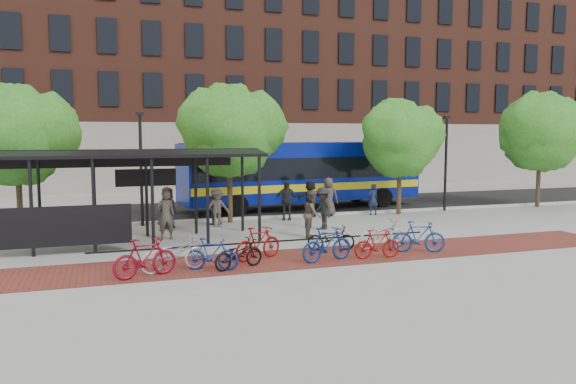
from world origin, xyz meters
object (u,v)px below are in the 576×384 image
object	(u,v)px
bike_3	(211,254)
bike_9	(377,244)
pedestrian_9	(323,208)
lamp_post_left	(141,166)
bike_7	(327,244)
bus_shelter	(117,165)
lamp_post_right	(446,160)
pedestrian_5	(310,198)
tree_c	(401,136)
pedestrian_7	(373,199)
pedestrian_3	(218,208)
bike_11	(419,237)
pedestrian_2	(214,207)
bike_4	(239,254)
tree_a	(19,132)
pedestrian_0	(167,207)
pedestrian_1	(166,215)
tree_d	(541,129)
bike_10	(382,234)
pedestrian_6	(329,197)
bike_1	(145,258)
bike_5	(258,243)
bike_2	(174,254)
bus	(303,171)
pedestrian_4	(286,200)
pedestrian_8	(312,214)
bike_8	(331,238)

from	to	relation	value
bike_3	bike_9	world-z (taller)	bike_3
pedestrian_9	lamp_post_left	bearing A→B (deg)	-124.18
bike_7	bike_9	xyz separation A→B (m)	(1.76, -0.12, -0.08)
bus_shelter	lamp_post_right	bearing A→B (deg)	13.39
pedestrian_5	tree_c	bearing A→B (deg)	172.62
tree_c	pedestrian_7	size ratio (longest dim) A/B	3.69
bus_shelter	pedestrian_3	xyz separation A→B (m)	(4.33, 2.74, -2.13)
bike_11	pedestrian_9	size ratio (longest dim) A/B	1.01
bike_7	pedestrian_2	xyz separation A→B (m)	(-2.04, 8.69, 0.24)
bike_4	bike_11	world-z (taller)	bike_11
tree_a	bike_3	distance (m)	11.65
bike_3	pedestrian_0	bearing A→B (deg)	24.74
bike_3	bike_4	bearing A→B (deg)	-72.09
tree_c	pedestrian_1	xyz separation A→B (m)	(-12.45, -3.51, -3.07)
bike_9	tree_d	bearing A→B (deg)	-54.88
bike_10	pedestrian_1	bearing A→B (deg)	52.51
bike_4	pedestrian_9	xyz separation A→B (m)	(5.21, 5.90, 0.47)
lamp_post_left	pedestrian_6	bearing A→B (deg)	1.24
bike_1	bike_7	world-z (taller)	bike_1
bike_3	bike_5	world-z (taller)	bike_5
tree_a	lamp_post_right	world-z (taller)	tree_a
pedestrian_2	pedestrian_1	bearing A→B (deg)	50.42
tree_a	pedestrian_0	bearing A→B (deg)	-6.81
bike_2	pedestrian_7	world-z (taller)	pedestrian_7
pedestrian_2	pedestrian_9	xyz separation A→B (m)	(4.27, -2.85, 0.12)
bike_7	pedestrian_5	xyz separation A→B (m)	(3.05, 9.52, 0.36)
bike_9	pedestrian_0	distance (m)	10.37
bus	pedestrian_4	size ratio (longest dim) A/B	7.22
pedestrian_6	bike_11	bearing A→B (deg)	116.07
pedestrian_5	bike_5	bearing A→B (deg)	57.10
pedestrian_3	pedestrian_8	xyz separation A→B (m)	(3.11, -3.77, 0.09)
bus_shelter	pedestrian_4	world-z (taller)	bus_shelter
bike_11	pedestrian_0	size ratio (longest dim) A/B	1.01
lamp_post_right	pedestrian_6	size ratio (longest dim) A/B	2.60
bike_7	pedestrian_7	world-z (taller)	pedestrian_7
bus_shelter	pedestrian_9	bearing A→B (deg)	4.01
lamp_post_left	pedestrian_4	bearing A→B (deg)	-3.28
bike_5	pedestrian_1	distance (m)	5.26
tree_d	bus_shelter	bearing A→B (deg)	-170.64
bus_shelter	tree_c	distance (m)	14.77
bike_10	pedestrian_4	distance (m)	7.71
tree_a	bike_4	distance (m)	12.18
pedestrian_6	lamp_post_right	bearing A→B (deg)	-152.97
pedestrian_3	bus	bearing A→B (deg)	31.26
bus	bike_5	xyz separation A→B (m)	(-5.87, -11.76, -1.56)
bike_5	pedestrian_6	size ratio (longest dim) A/B	0.94
bus	bike_10	bearing A→B (deg)	-101.17
bike_4	bike_8	world-z (taller)	bike_4
bus	tree_c	bearing A→B (deg)	-47.35
tree_a	pedestrian_7	size ratio (longest dim) A/B	3.84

